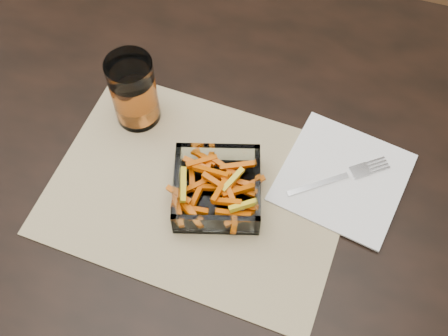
{
  "coord_description": "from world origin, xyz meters",
  "views": [
    {
      "loc": [
        0.24,
        -0.45,
        1.53
      ],
      "look_at": [
        0.12,
        -0.04,
        0.78
      ],
      "focal_mm": 45.0,
      "sensor_mm": 36.0,
      "label": 1
    }
  ],
  "objects_px": {
    "tumbler": "(134,93)",
    "fork": "(342,177)",
    "dining_table": "(168,167)",
    "glass_bowl": "(217,190)"
  },
  "relations": [
    {
      "from": "dining_table",
      "to": "tumbler",
      "type": "height_order",
      "value": "tumbler"
    },
    {
      "from": "tumbler",
      "to": "fork",
      "type": "relative_size",
      "value": 0.89
    },
    {
      "from": "dining_table",
      "to": "glass_bowl",
      "type": "xyz_separation_m",
      "value": [
        0.12,
        -0.07,
        0.11
      ]
    },
    {
      "from": "glass_bowl",
      "to": "dining_table",
      "type": "bearing_deg",
      "value": 147.73
    },
    {
      "from": "glass_bowl",
      "to": "tumbler",
      "type": "xyz_separation_m",
      "value": [
        -0.17,
        0.11,
        0.04
      ]
    },
    {
      "from": "tumbler",
      "to": "fork",
      "type": "xyz_separation_m",
      "value": [
        0.35,
        -0.02,
        -0.05
      ]
    },
    {
      "from": "dining_table",
      "to": "fork",
      "type": "distance_m",
      "value": 0.31
    },
    {
      "from": "fork",
      "to": "dining_table",
      "type": "bearing_deg",
      "value": -123.96
    },
    {
      "from": "glass_bowl",
      "to": "tumbler",
      "type": "height_order",
      "value": "tumbler"
    },
    {
      "from": "tumbler",
      "to": "fork",
      "type": "bearing_deg",
      "value": -3.05
    }
  ]
}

